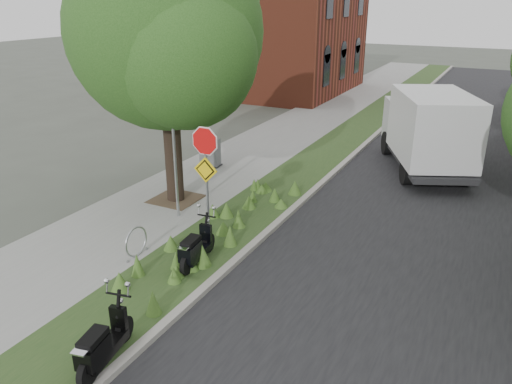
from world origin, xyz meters
The scene contains 14 objects.
ground centered at (0.00, 0.00, 0.00)m, with size 120.00×120.00×0.00m, color #4C5147.
sidewalk_near centered at (-4.25, 10.00, 0.06)m, with size 3.50×60.00×0.12m, color gray.
verge centered at (-1.50, 10.00, 0.06)m, with size 2.00×60.00×0.12m, color #27441D.
kerb_near centered at (-0.50, 10.00, 0.07)m, with size 0.20×60.00×0.13m, color #9E9991.
road centered at (3.00, 10.00, 0.01)m, with size 7.00×60.00×0.01m, color black.
street_tree_main centered at (-4.08, 2.86, 4.80)m, with size 6.21×5.54×7.66m.
bare_post centered at (-3.20, 1.80, 2.12)m, with size 0.08×0.08×4.00m.
bike_hoop centered at (-2.70, -0.60, 0.50)m, with size 0.06×0.78×0.77m.
sign_assembly centered at (-1.40, 0.58, 2.33)m, with size 0.94×0.08×3.22m.
brick_building centered at (-9.50, 22.00, 4.21)m, with size 9.40×10.40×8.30m.
scooter_near centered at (-0.66, -3.95, 0.50)m, with size 0.55×1.63×0.78m.
scooter_far centered at (-1.19, -0.36, 0.49)m, with size 0.44×1.61×0.76m.
box_truck centered at (2.27, 9.46, 1.63)m, with size 4.16×5.88×2.49m.
utility_cabinet centered at (-4.79, 6.07, 0.61)m, with size 0.83×0.60×1.02m.
Camera 1 is at (4.75, -8.79, 6.01)m, focal length 35.00 mm.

